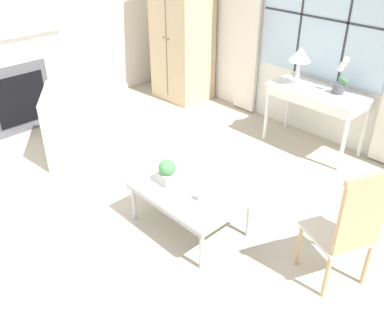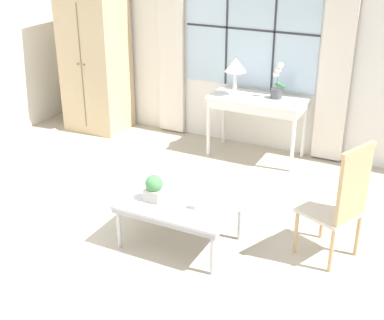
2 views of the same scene
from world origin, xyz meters
name	(u,v)px [view 2 (image 2 of 2)]	position (x,y,z in m)	size (l,w,h in m)	color
ground_plane	(122,259)	(0.00, 0.00, 0.00)	(14.00, 14.00, 0.00)	#B2A893
wall_back_windowed	(251,39)	(0.00, 3.02, 1.39)	(7.20, 0.14, 2.80)	silver
armoire	(95,56)	(-2.10, 2.63, 1.03)	(0.88, 0.70, 2.04)	tan
console_table	(257,104)	(0.26, 2.66, 0.68)	(1.16, 0.56, 0.77)	white
table_lamp	(235,67)	(-0.03, 2.63, 1.12)	(0.26, 0.26, 0.46)	silver
potted_orchid	(277,85)	(0.46, 2.74, 0.94)	(0.18, 0.14, 0.44)	#4C4C51
armchair_upholstered	(24,174)	(-1.56, 0.52, 0.28)	(1.18, 1.20, 0.83)	beige
side_chair_wooden	(342,200)	(1.68, 0.85, 0.60)	(0.58, 0.58, 1.10)	beige
coffee_table	(180,206)	(0.34, 0.47, 0.39)	(1.03, 0.71, 0.44)	#BCBCC1
potted_plant_small	(154,188)	(0.12, 0.39, 0.56)	(0.16, 0.16, 0.24)	#BCB7AD
pillar_candle	(198,203)	(0.55, 0.42, 0.50)	(0.09, 0.09, 0.14)	silver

